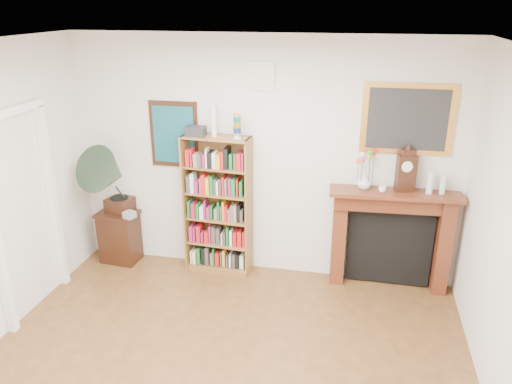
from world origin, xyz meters
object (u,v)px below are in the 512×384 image
bottle_left (430,183)px  side_cabinet (120,237)px  flower_vase (364,182)px  bottle_right (443,185)px  mantel_clock (406,171)px  fireplace (391,230)px  bookshelf (218,198)px  gramophone (110,176)px  teacup (382,189)px  cd_stack (129,215)px

bottle_left → side_cabinet: bearing=-179.1°
flower_vase → bottle_right: (0.82, 0.02, 0.02)m
side_cabinet → mantel_clock: (3.38, 0.08, 1.08)m
flower_vase → fireplace: bearing=5.6°
bookshelf → bottle_left: size_ratio=8.10×
side_cabinet → bottle_left: 3.76m
gramophone → bottle_right: size_ratio=4.62×
flower_vase → teacup: 0.21m
fireplace → gramophone: gramophone is taller
bookshelf → teacup: (1.86, -0.04, 0.28)m
gramophone → bottle_left: (3.61, 0.16, 0.12)m
bookshelf → fireplace: (2.00, 0.06, -0.24)m
bookshelf → cd_stack: 1.10m
gramophone → teacup: gramophone is taller
bookshelf → cd_stack: (-1.07, -0.15, -0.24)m
fireplace → mantel_clock: (0.09, -0.01, 0.71)m
mantel_clock → bottle_left: size_ratio=1.94×
fireplace → bottle_right: (0.48, -0.02, 0.59)m
cd_stack → bookshelf: bearing=7.8°
fireplace → bottle_left: (0.35, -0.04, 0.61)m
flower_vase → teacup: size_ratio=2.05×
gramophone → bottle_right: bearing=15.7°
gramophone → mantel_clock: mantel_clock is taller
fireplace → teacup: (-0.14, -0.10, 0.52)m
cd_stack → side_cabinet: bearing=153.4°
fireplace → bottle_left: 0.70m
bottle_right → side_cabinet: bearing=-178.8°
cd_stack → teacup: teacup is taller
gramophone → mantel_clock: 3.37m
teacup → fireplace: bearing=35.1°
fireplace → teacup: size_ratio=17.65×
gramophone → cd_stack: 0.52m
gramophone → cd_stack: size_ratio=7.70×
flower_vase → teacup: flower_vase is taller
mantel_clock → bottle_right: mantel_clock is taller
side_cabinet → gramophone: size_ratio=0.72×
side_cabinet → mantel_clock: mantel_clock is taller
mantel_clock → teacup: (-0.23, -0.09, -0.19)m
mantel_clock → bottle_right: (0.39, -0.00, -0.12)m
bottle_left → bottle_right: bearing=8.0°
cd_stack → bottle_left: 3.47m
flower_vase → bottle_left: size_ratio=0.69×
cd_stack → flower_vase: 2.80m
gramophone → flower_vase: (2.93, 0.16, 0.09)m
flower_vase → teacup: (0.19, -0.07, -0.05)m
gramophone → bottle_left: bearing=15.5°
fireplace → bottle_right: 0.76m
cd_stack → gramophone: bearing=177.2°
fireplace → bottle_right: size_ratio=7.12×
side_cabinet → teacup: (3.15, -0.01, 0.89)m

